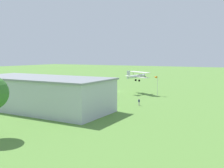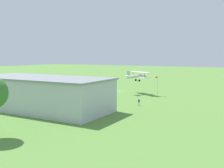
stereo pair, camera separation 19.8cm
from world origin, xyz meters
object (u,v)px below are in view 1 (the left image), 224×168
(hangar, at_px, (40,93))
(windsock, at_px, (156,78))
(car_white, at_px, (21,91))
(car_black, at_px, (8,90))
(person_beside_truck, at_px, (49,91))
(car_red, at_px, (35,94))
(person_watching_takeoff, at_px, (92,95))
(biplane, at_px, (137,76))
(person_walking_on_apron, at_px, (89,94))
(person_at_fence_line, at_px, (139,102))

(hangar, distance_m, windsock, 34.55)
(hangar, height_order, car_white, hangar)
(car_black, bearing_deg, person_beside_truck, -161.55)
(car_red, height_order, windsock, windsock)
(person_watching_takeoff, distance_m, windsock, 19.15)
(person_watching_takeoff, bearing_deg, car_white, 10.11)
(hangar, distance_m, biplane, 33.35)
(hangar, bearing_deg, windsock, -115.65)
(car_black, distance_m, person_walking_on_apron, 28.05)
(biplane, xyz_separation_m, car_red, (23.15, 19.45, -4.72))
(car_red, distance_m, car_white, 7.10)
(person_watching_takeoff, distance_m, person_at_fence_line, 15.86)
(biplane, distance_m, person_watching_takeoff, 16.40)
(car_black, bearing_deg, biplane, -155.31)
(biplane, distance_m, car_black, 41.10)
(person_at_fence_line, bearing_deg, hangar, 40.55)
(car_white, distance_m, person_at_fence_line, 38.38)
(car_white, height_order, person_beside_truck, person_beside_truck)
(hangar, height_order, windsock, hangar)
(hangar, bearing_deg, car_black, -27.95)
(car_red, xyz_separation_m, person_watching_takeoff, (-15.99, -5.46, 0.04))
(person_watching_takeoff, xyz_separation_m, windsock, (-13.46, -12.96, 4.19))
(person_beside_truck, bearing_deg, car_red, 96.41)
(car_red, relative_size, person_walking_on_apron, 2.68)
(biplane, relative_size, car_white, 2.16)
(person_beside_truck, distance_m, person_at_fence_line, 32.56)
(biplane, relative_size, person_walking_on_apron, 5.80)
(person_watching_takeoff, bearing_deg, biplane, -117.12)
(car_black, height_order, windsock, windsock)
(hangar, xyz_separation_m, person_beside_truck, (15.27, -19.49, -2.67))
(car_white, bearing_deg, person_watching_takeoff, -169.89)
(hangar, relative_size, person_beside_truck, 17.86)
(person_beside_truck, xyz_separation_m, person_watching_takeoff, (-16.75, 1.33, -0.01))
(person_walking_on_apron, bearing_deg, person_watching_takeoff, 144.12)
(car_black, xyz_separation_m, windsock, (-43.39, -16.02, 4.22))
(person_watching_takeoff, bearing_deg, car_red, 18.85)
(biplane, distance_m, person_beside_truck, 27.46)
(car_white, distance_m, person_beside_truck, 8.25)
(car_red, xyz_separation_m, person_beside_truck, (0.76, -6.79, 0.04))
(car_black, bearing_deg, person_walking_on_apron, -170.35)
(hangar, relative_size, car_black, 7.20)
(biplane, xyz_separation_m, person_watching_takeoff, (7.17, 13.99, -4.68))
(hangar, distance_m, car_white, 25.81)
(car_black, bearing_deg, car_red, 170.23)
(windsock, bearing_deg, biplane, -9.34)
(hangar, distance_m, person_beside_truck, 24.90)
(biplane, height_order, car_red, biplane)
(car_white, bearing_deg, car_black, -8.44)
(biplane, bearing_deg, car_black, 24.69)
(biplane, relative_size, person_watching_takeoff, 5.15)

